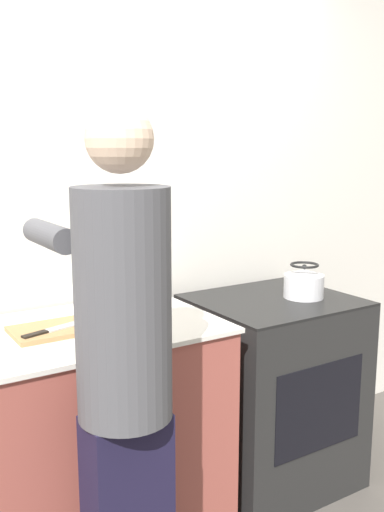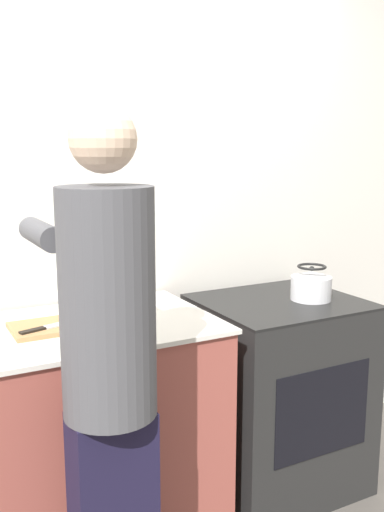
% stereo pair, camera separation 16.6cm
% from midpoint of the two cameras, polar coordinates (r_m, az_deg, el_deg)
% --- Properties ---
extents(wall_back, '(8.00, 0.05, 2.60)m').
position_cam_midpoint_polar(wall_back, '(2.61, -11.23, 3.69)').
color(wall_back, silver).
rests_on(wall_back, ground_plane).
extents(counter, '(1.35, 0.68, 0.94)m').
position_cam_midpoint_polar(counter, '(2.39, -16.25, -18.30)').
color(counter, '#9E4C42').
rests_on(counter, ground_plane).
extents(oven, '(0.72, 0.64, 0.92)m').
position_cam_midpoint_polar(oven, '(2.84, 6.30, -13.27)').
color(oven, black).
rests_on(oven, ground_plane).
extents(person, '(0.32, 0.56, 1.73)m').
position_cam_midpoint_polar(person, '(1.75, -9.66, -11.43)').
color(person, '#1B1731').
rests_on(person, ground_plane).
extents(cutting_board, '(0.33, 0.22, 0.02)m').
position_cam_midpoint_polar(cutting_board, '(2.22, -15.50, -7.08)').
color(cutting_board, '#A87A4C').
rests_on(cutting_board, counter).
extents(knife, '(0.25, 0.10, 0.01)m').
position_cam_midpoint_polar(knife, '(2.18, -15.97, -7.13)').
color(knife, silver).
rests_on(knife, cutting_board).
extents(kettle, '(0.19, 0.19, 0.16)m').
position_cam_midpoint_polar(kettle, '(2.71, 9.41, -2.72)').
color(kettle, silver).
rests_on(kettle, oven).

